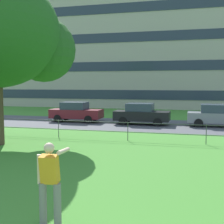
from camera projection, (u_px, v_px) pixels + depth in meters
street_strip at (172, 126)px, 21.10m from camera, size 80.00×6.69×0.01m
park_fence at (166, 129)px, 15.00m from camera, size 35.25×0.04×1.00m
person_thrower at (50, 181)px, 6.21m from camera, size 0.51×0.81×1.76m
car_maroon_right at (76, 112)px, 23.27m from camera, size 4.00×1.82×1.54m
car_black_center at (141, 114)px, 21.71m from camera, size 4.04×1.88×1.54m
car_grey_left at (217, 115)px, 20.59m from camera, size 4.04×1.88×1.54m
apartment_building_background at (125, 56)px, 42.44m from camera, size 35.89×15.51×13.78m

